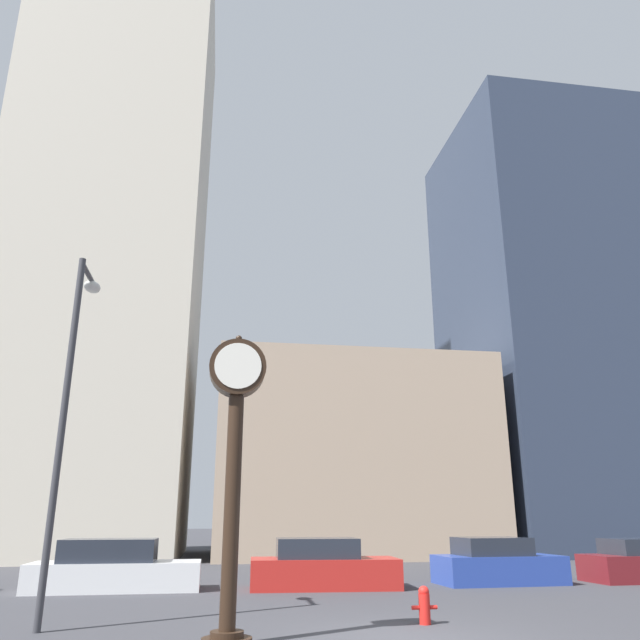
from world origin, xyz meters
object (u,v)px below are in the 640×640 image
at_px(street_clock, 235,441).
at_px(car_blue, 497,564).
at_px(car_red, 322,567).
at_px(fire_hydrant_near, 424,605).
at_px(car_white, 114,569).
at_px(street_lamp_left, 72,378).

relative_size(street_clock, car_blue, 1.34).
xyz_separation_m(street_clock, car_red, (2.87, 7.99, -2.71)).
bearing_deg(fire_hydrant_near, street_clock, -158.74).
bearing_deg(car_white, car_red, -4.02).
height_order(car_white, car_blue, car_white).
height_order(car_red, car_blue, car_red).
bearing_deg(street_clock, fire_hydrant_near, 21.26).
xyz_separation_m(car_red, fire_hydrant_near, (0.98, -6.49, -0.23)).
xyz_separation_m(street_clock, car_blue, (8.47, 8.38, -2.71)).
bearing_deg(fire_hydrant_near, car_blue, 56.13).
bearing_deg(car_red, car_white, 179.61).
bearing_deg(car_white, street_clock, -70.31).
distance_m(fire_hydrant_near, street_lamp_left, 8.49).
bearing_deg(car_blue, street_clock, -138.14).
height_order(car_white, car_red, car_red).
bearing_deg(car_blue, fire_hydrant_near, -126.70).
bearing_deg(street_clock, car_red, 70.21).
bearing_deg(street_lamp_left, street_clock, -31.47).
relative_size(street_clock, car_white, 1.11).
distance_m(car_white, car_blue, 11.55).
distance_m(car_red, car_blue, 5.61).
bearing_deg(car_blue, car_white, 177.34).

